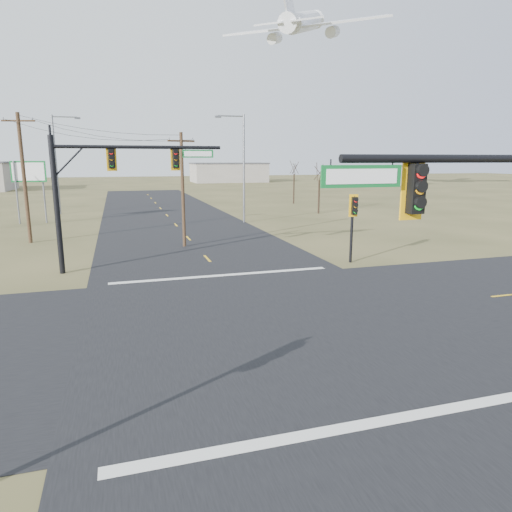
{
  "coord_description": "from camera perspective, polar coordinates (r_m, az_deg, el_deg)",
  "views": [
    {
      "loc": [
        -5.29,
        -16.15,
        6.24
      ],
      "look_at": [
        -0.08,
        1.0,
        2.43
      ],
      "focal_mm": 32.0,
      "sensor_mm": 36.0,
      "label": 1
    }
  ],
  "objects": [
    {
      "name": "streetlight_a",
      "position": [
        45.55,
        -1.82,
        11.55
      ],
      "size": [
        2.92,
        0.34,
        10.48
      ],
      "rotation": [
        0.0,
        0.0,
        0.13
      ],
      "color": "slate",
      "rests_on": "ground"
    },
    {
      "name": "utility_pole_far",
      "position": [
        38.38,
        -27.01,
        8.82
      ],
      "size": [
        2.32,
        0.57,
        9.57
      ],
      "rotation": [
        0.0,
        0.0,
        -0.19
      ],
      "color": "#43311D",
      "rests_on": "ground"
    },
    {
      "name": "highway_sign",
      "position": [
        50.18,
        -26.5,
        8.55
      ],
      "size": [
        3.23,
        0.44,
        6.08
      ],
      "rotation": [
        0.0,
        0.0,
        -0.11
      ],
      "color": "slate",
      "rests_on": "ground"
    },
    {
      "name": "road_ns",
      "position": [
        18.1,
        1.18,
        -8.14
      ],
      "size": [
        14.0,
        160.0,
        0.02
      ],
      "primitive_type": "cube",
      "color": "black",
      "rests_on": "ground"
    },
    {
      "name": "bare_tree_d",
      "position": [
        66.0,
        4.8,
        10.99
      ],
      "size": [
        3.18,
        3.18,
        6.37
      ],
      "rotation": [
        0.0,
        0.0,
        0.41
      ],
      "color": "black",
      "rests_on": "ground"
    },
    {
      "name": "utility_pole_near",
      "position": [
        33.16,
        -9.15,
        8.41
      ],
      "size": [
        1.94,
        0.61,
        8.09
      ],
      "rotation": [
        0.0,
        0.0,
        0.25
      ],
      "color": "#43311D",
      "rests_on": "ground"
    },
    {
      "name": "road_ew",
      "position": [
        18.1,
        1.18,
        -8.14
      ],
      "size": [
        160.0,
        14.0,
        0.02
      ],
      "primitive_type": "cube",
      "color": "black",
      "rests_on": "ground"
    },
    {
      "name": "jet_airliner",
      "position": [
        87.81,
        5.9,
        27.09
      ],
      "size": [
        27.56,
        27.73,
        13.57
      ],
      "rotation": [
        0.0,
        -0.3,
        0.87
      ],
      "color": "white"
    },
    {
      "name": "ground",
      "position": [
        18.1,
        1.18,
        -8.17
      ],
      "size": [
        320.0,
        320.0,
        0.0
      ],
      "primitive_type": "plane",
      "color": "olive",
      "rests_on": "ground"
    },
    {
      "name": "stop_bar_near",
      "position": [
        11.89,
        13.18,
        -19.84
      ],
      "size": [
        12.0,
        0.4,
        0.01
      ],
      "primitive_type": "cube",
      "color": "silver",
      "rests_on": "road_ns"
    },
    {
      "name": "stop_bar_far",
      "position": [
        25.01,
        -4.15,
        -2.41
      ],
      "size": [
        12.0,
        0.4,
        0.01
      ],
      "primitive_type": "cube",
      "color": "silver",
      "rests_on": "road_ns"
    },
    {
      "name": "pedestal_signal_ne",
      "position": [
        28.17,
        12.1,
        5.33
      ],
      "size": [
        0.61,
        0.52,
        4.21
      ],
      "rotation": [
        0.0,
        0.0,
        -0.13
      ],
      "color": "black",
      "rests_on": "ground"
    },
    {
      "name": "warehouse_mid",
      "position": [
        129.79,
        -3.44,
        10.33
      ],
      "size": [
        20.0,
        12.0,
        5.0
      ],
      "primitive_type": "cube",
      "color": "#A59E92",
      "rests_on": "ground"
    },
    {
      "name": "warehouse_right",
      "position": [
        117.82,
        14.1,
        9.7
      ],
      "size": [
        18.0,
        10.0,
        4.5
      ],
      "primitive_type": "cube",
      "color": "#A59E92",
      "rests_on": "ground"
    },
    {
      "name": "mast_arm_far",
      "position": [
        26.83,
        -17.77,
        9.64
      ],
      "size": [
        9.26,
        0.51,
        7.5
      ],
      "rotation": [
        0.0,
        0.0,
        0.21
      ],
      "color": "black",
      "rests_on": "ground"
    },
    {
      "name": "bare_tree_c",
      "position": [
        54.04,
        7.96,
        10.42
      ],
      "size": [
        3.36,
        3.36,
        6.19
      ],
      "rotation": [
        0.0,
        0.0,
        -0.36
      ],
      "color": "black",
      "rests_on": "ground"
    },
    {
      "name": "streetlight_c",
      "position": [
        57.64,
        -23.52,
        11.03
      ],
      "size": [
        3.11,
        0.46,
        11.11
      ],
      "rotation": [
        0.0,
        0.0,
        0.32
      ],
      "color": "slate",
      "rests_on": "ground"
    }
  ]
}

